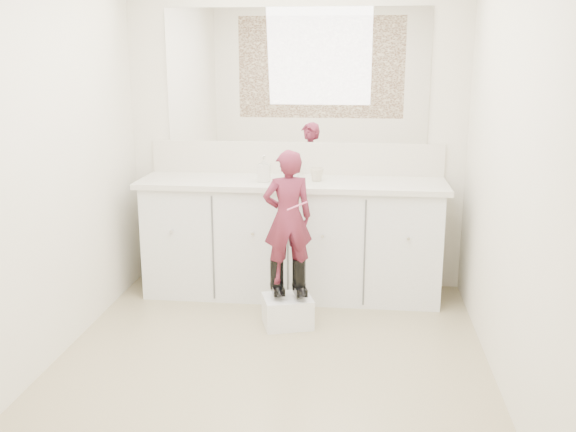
# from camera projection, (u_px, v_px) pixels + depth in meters

# --- Properties ---
(floor) EXTENTS (3.00, 3.00, 0.00)m
(floor) POSITION_uv_depth(u_px,v_px,m) (270.00, 366.00, 3.81)
(floor) COLOR #958661
(floor) RESTS_ON ground
(wall_back) EXTENTS (2.60, 0.00, 2.60)m
(wall_back) POSITION_uv_depth(u_px,v_px,m) (296.00, 134.00, 4.96)
(wall_back) COLOR beige
(wall_back) RESTS_ON floor
(wall_front) EXTENTS (2.60, 0.00, 2.60)m
(wall_front) POSITION_uv_depth(u_px,v_px,m) (202.00, 244.00, 2.07)
(wall_front) COLOR beige
(wall_front) RESTS_ON floor
(wall_left) EXTENTS (0.00, 3.00, 3.00)m
(wall_left) POSITION_uv_depth(u_px,v_px,m) (43.00, 162.00, 3.66)
(wall_left) COLOR beige
(wall_left) RESTS_ON floor
(wall_right) EXTENTS (0.00, 3.00, 3.00)m
(wall_right) POSITION_uv_depth(u_px,v_px,m) (512.00, 171.00, 3.37)
(wall_right) COLOR beige
(wall_right) RESTS_ON floor
(vanity_cabinet) EXTENTS (2.20, 0.55, 0.85)m
(vanity_cabinet) POSITION_uv_depth(u_px,v_px,m) (292.00, 240.00, 4.88)
(vanity_cabinet) COLOR silver
(vanity_cabinet) RESTS_ON floor
(countertop) EXTENTS (2.28, 0.58, 0.04)m
(countertop) POSITION_uv_depth(u_px,v_px,m) (292.00, 183.00, 4.76)
(countertop) COLOR beige
(countertop) RESTS_ON vanity_cabinet
(backsplash) EXTENTS (2.28, 0.03, 0.25)m
(backsplash) POSITION_uv_depth(u_px,v_px,m) (296.00, 158.00, 4.99)
(backsplash) COLOR beige
(backsplash) RESTS_ON countertop
(mirror) EXTENTS (2.00, 0.02, 1.00)m
(mirror) POSITION_uv_depth(u_px,v_px,m) (296.00, 76.00, 4.84)
(mirror) COLOR white
(mirror) RESTS_ON wall_back
(dot_panel) EXTENTS (2.00, 0.01, 1.20)m
(dot_panel) POSITION_uv_depth(u_px,v_px,m) (198.00, 102.00, 1.97)
(dot_panel) COLOR #472819
(dot_panel) RESTS_ON wall_front
(faucet) EXTENTS (0.08, 0.08, 0.10)m
(faucet) POSITION_uv_depth(u_px,v_px,m) (294.00, 170.00, 4.90)
(faucet) COLOR silver
(faucet) RESTS_ON countertop
(cup) EXTENTS (0.12, 0.12, 0.10)m
(cup) POSITION_uv_depth(u_px,v_px,m) (317.00, 174.00, 4.72)
(cup) COLOR beige
(cup) RESTS_ON countertop
(soap_bottle) EXTENTS (0.09, 0.09, 0.19)m
(soap_bottle) POSITION_uv_depth(u_px,v_px,m) (264.00, 168.00, 4.69)
(soap_bottle) COLOR beige
(soap_bottle) RESTS_ON countertop
(step_stool) EXTENTS (0.38, 0.35, 0.20)m
(step_stool) POSITION_uv_depth(u_px,v_px,m) (288.00, 311.00, 4.36)
(step_stool) COLOR white
(step_stool) RESTS_ON floor
(boot_left) EXTENTS (0.15, 0.20, 0.27)m
(boot_left) POSITION_uv_depth(u_px,v_px,m) (277.00, 277.00, 4.33)
(boot_left) COLOR black
(boot_left) RESTS_ON step_stool
(boot_right) EXTENTS (0.15, 0.20, 0.27)m
(boot_right) POSITION_uv_depth(u_px,v_px,m) (299.00, 278.00, 4.31)
(boot_right) COLOR black
(boot_right) RESTS_ON step_stool
(toddler) EXTENTS (0.38, 0.30, 0.90)m
(toddler) POSITION_uv_depth(u_px,v_px,m) (288.00, 217.00, 4.22)
(toddler) COLOR #992F52
(toddler) RESTS_ON step_stool
(toothbrush) EXTENTS (0.13, 0.05, 0.06)m
(toothbrush) POSITION_uv_depth(u_px,v_px,m) (297.00, 206.00, 4.11)
(toothbrush) COLOR #E45982
(toothbrush) RESTS_ON toddler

